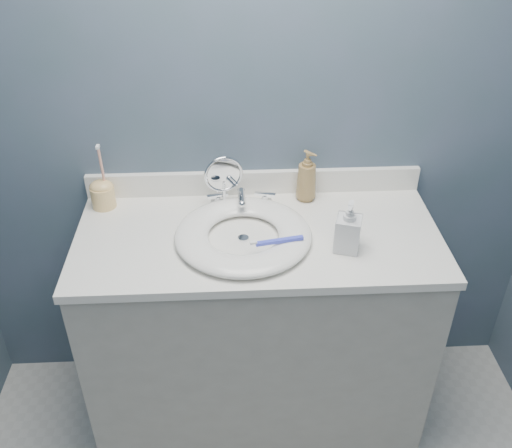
{
  "coord_description": "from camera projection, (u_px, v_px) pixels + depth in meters",
  "views": [
    {
      "loc": [
        -0.09,
        -0.57,
        1.98
      ],
      "look_at": [
        -0.01,
        0.94,
        0.94
      ],
      "focal_mm": 40.0,
      "sensor_mm": 36.0,
      "label": 1
    }
  ],
  "objects": [
    {
      "name": "soap_bottle_amber",
      "position": [
        307.0,
        176.0,
        2.03
      ],
      "size": [
        0.11,
        0.11,
        0.19
      ],
      "primitive_type": "imported",
      "rotation": [
        0.0,
        0.0,
        0.74
      ],
      "color": "olive",
      "rests_on": "countertop"
    },
    {
      "name": "countertop",
      "position": [
        258.0,
        237.0,
        1.91
      ],
      "size": [
        1.22,
        0.57,
        0.03
      ],
      "primitive_type": "cube",
      "color": "white",
      "rests_on": "vanity_cabinet"
    },
    {
      "name": "basin",
      "position": [
        243.0,
        235.0,
        1.87
      ],
      "size": [
        0.45,
        0.45,
        0.04
      ],
      "primitive_type": null,
      "color": "white",
      "rests_on": "countertop"
    },
    {
      "name": "drain",
      "position": [
        243.0,
        238.0,
        1.87
      ],
      "size": [
        0.04,
        0.04,
        0.01
      ],
      "primitive_type": "cylinder",
      "color": "silver",
      "rests_on": "countertop"
    },
    {
      "name": "toothbrush_lying",
      "position": [
        277.0,
        241.0,
        1.79
      ],
      "size": [
        0.17,
        0.05,
        0.02
      ],
      "rotation": [
        0.0,
        0.0,
        0.19
      ],
      "color": "blue",
      "rests_on": "basin"
    },
    {
      "name": "vanity_cabinet",
      "position": [
        258.0,
        331.0,
        2.16
      ],
      "size": [
        1.2,
        0.55,
        0.85
      ],
      "primitive_type": "cube",
      "color": "#AFACA0",
      "rests_on": "ground"
    },
    {
      "name": "back_wall",
      "position": [
        254.0,
        111.0,
        1.95
      ],
      "size": [
        2.2,
        0.02,
        2.4
      ],
      "primitive_type": "cube",
      "color": "#3F565F",
      "rests_on": "ground"
    },
    {
      "name": "soap_bottle_clear",
      "position": [
        349.0,
        226.0,
        1.79
      ],
      "size": [
        0.1,
        0.1,
        0.17
      ],
      "primitive_type": "imported",
      "rotation": [
        0.0,
        0.0,
        -0.3
      ],
      "color": "silver",
      "rests_on": "countertop"
    },
    {
      "name": "backsplash",
      "position": [
        254.0,
        182.0,
        2.09
      ],
      "size": [
        1.22,
        0.02,
        0.09
      ],
      "primitive_type": "cube",
      "color": "white",
      "rests_on": "countertop"
    },
    {
      "name": "faucet",
      "position": [
        241.0,
        201.0,
        2.02
      ],
      "size": [
        0.25,
        0.13,
        0.07
      ],
      "color": "silver",
      "rests_on": "countertop"
    },
    {
      "name": "makeup_mirror",
      "position": [
        224.0,
        180.0,
        1.97
      ],
      "size": [
        0.14,
        0.08,
        0.2
      ],
      "rotation": [
        0.0,
        0.0,
        0.23
      ],
      "color": "silver",
      "rests_on": "countertop"
    },
    {
      "name": "toothbrush_holder",
      "position": [
        103.0,
        193.0,
        2.01
      ],
      "size": [
        0.09,
        0.09,
        0.24
      ],
      "rotation": [
        0.0,
        0.0,
        0.09
      ],
      "color": "#F1C578",
      "rests_on": "countertop"
    }
  ]
}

